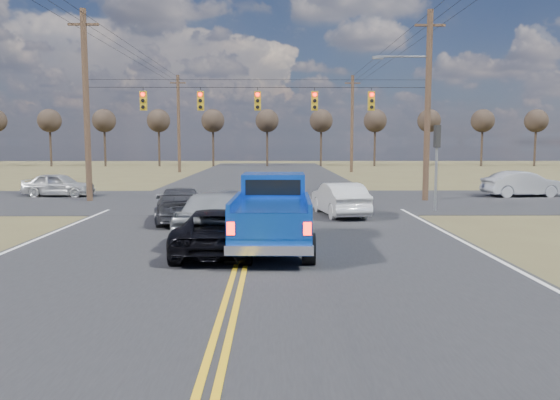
{
  "coord_description": "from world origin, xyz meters",
  "views": [
    {
      "loc": [
        0.84,
        -11.09,
        3.14
      ],
      "look_at": [
        1.02,
        4.35,
        1.5
      ],
      "focal_mm": 35.0,
      "sensor_mm": 36.0,
      "label": 1
    }
  ],
  "objects_px": {
    "black_suv": "(216,231)",
    "dgrey_car_queue": "(180,205)",
    "cross_car_east_near": "(523,184)",
    "white_car_queue": "(340,199)",
    "pickup_truck": "(273,214)",
    "silver_suv": "(222,213)",
    "cross_car_west": "(59,185)"
  },
  "relations": [
    {
      "from": "cross_car_east_near",
      "to": "pickup_truck",
      "type": "bearing_deg",
      "value": 130.24
    },
    {
      "from": "white_car_queue",
      "to": "dgrey_car_queue",
      "type": "distance_m",
      "value": 6.74
    },
    {
      "from": "pickup_truck",
      "to": "cross_car_west",
      "type": "height_order",
      "value": "pickup_truck"
    },
    {
      "from": "silver_suv",
      "to": "white_car_queue",
      "type": "relative_size",
      "value": 1.2
    },
    {
      "from": "silver_suv",
      "to": "cross_car_east_near",
      "type": "relative_size",
      "value": 1.16
    },
    {
      "from": "pickup_truck",
      "to": "cross_car_west",
      "type": "bearing_deg",
      "value": 129.83
    },
    {
      "from": "black_suv",
      "to": "silver_suv",
      "type": "bearing_deg",
      "value": -91.1
    },
    {
      "from": "pickup_truck",
      "to": "cross_car_east_near",
      "type": "relative_size",
      "value": 1.3
    },
    {
      "from": "black_suv",
      "to": "dgrey_car_queue",
      "type": "xyz_separation_m",
      "value": [
        -2.04,
        6.12,
        0.04
      ]
    },
    {
      "from": "silver_suv",
      "to": "cross_car_west",
      "type": "distance_m",
      "value": 17.96
    },
    {
      "from": "dgrey_car_queue",
      "to": "cross_car_west",
      "type": "bearing_deg",
      "value": -58.93
    },
    {
      "from": "white_car_queue",
      "to": "dgrey_car_queue",
      "type": "relative_size",
      "value": 0.92
    },
    {
      "from": "white_car_queue",
      "to": "cross_car_east_near",
      "type": "distance_m",
      "value": 14.05
    },
    {
      "from": "silver_suv",
      "to": "dgrey_car_queue",
      "type": "bearing_deg",
      "value": -55.07
    },
    {
      "from": "silver_suv",
      "to": "white_car_queue",
      "type": "height_order",
      "value": "silver_suv"
    },
    {
      "from": "dgrey_car_queue",
      "to": "cross_car_west",
      "type": "height_order",
      "value": "cross_car_west"
    },
    {
      "from": "pickup_truck",
      "to": "white_car_queue",
      "type": "relative_size",
      "value": 1.34
    },
    {
      "from": "white_car_queue",
      "to": "cross_car_west",
      "type": "xyz_separation_m",
      "value": [
        -15.27,
        8.42,
        -0.03
      ]
    },
    {
      "from": "dgrey_car_queue",
      "to": "cross_car_east_near",
      "type": "height_order",
      "value": "cross_car_east_near"
    },
    {
      "from": "pickup_truck",
      "to": "silver_suv",
      "type": "xyz_separation_m",
      "value": [
        -1.61,
        1.37,
        -0.17
      ]
    },
    {
      "from": "silver_suv",
      "to": "black_suv",
      "type": "distance_m",
      "value": 2.0
    },
    {
      "from": "silver_suv",
      "to": "dgrey_car_queue",
      "type": "xyz_separation_m",
      "value": [
        -2.04,
        4.13,
        -0.2
      ]
    },
    {
      "from": "cross_car_east_near",
      "to": "white_car_queue",
      "type": "bearing_deg",
      "value": 118.24
    },
    {
      "from": "black_suv",
      "to": "dgrey_car_queue",
      "type": "distance_m",
      "value": 6.45
    },
    {
      "from": "cross_car_east_near",
      "to": "silver_suv",
      "type": "bearing_deg",
      "value": 124.53
    },
    {
      "from": "white_car_queue",
      "to": "cross_car_east_near",
      "type": "relative_size",
      "value": 0.97
    },
    {
      "from": "white_car_queue",
      "to": "cross_car_west",
      "type": "bearing_deg",
      "value": -38.15
    },
    {
      "from": "pickup_truck",
      "to": "white_car_queue",
      "type": "xyz_separation_m",
      "value": [
        2.85,
        7.29,
        -0.34
      ]
    },
    {
      "from": "pickup_truck",
      "to": "cross_car_east_near",
      "type": "xyz_separation_m",
      "value": [
        14.4,
        15.3,
        -0.31
      ]
    },
    {
      "from": "pickup_truck",
      "to": "silver_suv",
      "type": "height_order",
      "value": "pickup_truck"
    },
    {
      "from": "pickup_truck",
      "to": "cross_car_east_near",
      "type": "height_order",
      "value": "pickup_truck"
    },
    {
      "from": "white_car_queue",
      "to": "dgrey_car_queue",
      "type": "xyz_separation_m",
      "value": [
        -6.5,
        -1.79,
        -0.03
      ]
    }
  ]
}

